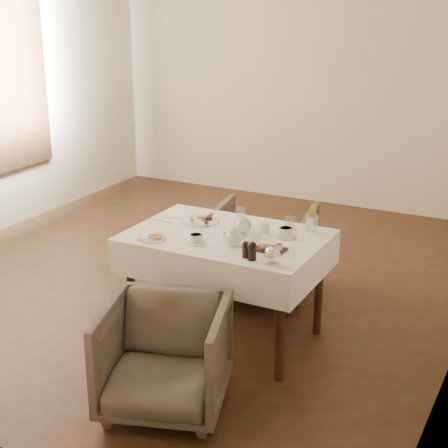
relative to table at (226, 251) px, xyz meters
name	(u,v)px	position (x,y,z in m)	size (l,w,h in m)	color
table	(226,251)	(0.00, 0.00, 0.00)	(1.28, 0.88, 0.75)	black
armchair_near	(165,357)	(0.08, -0.90, -0.32)	(0.68, 0.70, 0.64)	#4D4438
armchair_far	(262,251)	(-0.09, 0.79, -0.28)	(0.76, 0.78, 0.71)	#4D4438
breakfast_plate	(201,220)	(-0.28, 0.16, 0.13)	(0.27, 0.27, 0.03)	white
side_plate	(152,238)	(-0.38, -0.31, 0.12)	(0.18, 0.17, 0.02)	white
teapot_centre	(243,224)	(0.09, 0.07, 0.18)	(0.16, 0.12, 0.13)	white
teapot_front	(234,236)	(0.14, -0.16, 0.18)	(0.15, 0.12, 0.12)	white
creamer	(265,228)	(0.21, 0.14, 0.15)	(0.06, 0.06, 0.07)	white
teacup_near	(196,239)	(-0.09, -0.24, 0.14)	(0.12, 0.12, 0.06)	white
teacup_far	(286,233)	(0.37, 0.13, 0.15)	(0.14, 0.14, 0.07)	white
glass_left	(240,215)	(-0.04, 0.29, 0.16)	(0.07, 0.07, 0.09)	silver
glass_mid	(256,237)	(0.25, -0.07, 0.16)	(0.06, 0.06, 0.09)	silver
glass_right	(290,223)	(0.33, 0.28, 0.16)	(0.06, 0.06, 0.09)	silver
condiment_board	(270,248)	(0.38, -0.14, 0.13)	(0.18, 0.12, 0.05)	black
pepper_mill_left	(246,249)	(0.29, -0.31, 0.17)	(0.05, 0.05, 0.10)	black
pepper_mill_right	(252,251)	(0.34, -0.33, 0.17)	(0.06, 0.06, 0.12)	black
silver_pot	(272,253)	(0.47, -0.32, 0.18)	(0.12, 0.10, 0.13)	white
fries_cup	(312,219)	(0.47, 0.34, 0.20)	(0.08, 0.08, 0.18)	silver
cutlery_fork	(174,218)	(-0.48, 0.13, 0.12)	(0.01, 0.19, 0.00)	silver
cutlery_knife	(161,221)	(-0.53, 0.03, 0.12)	(0.02, 0.21, 0.00)	silver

